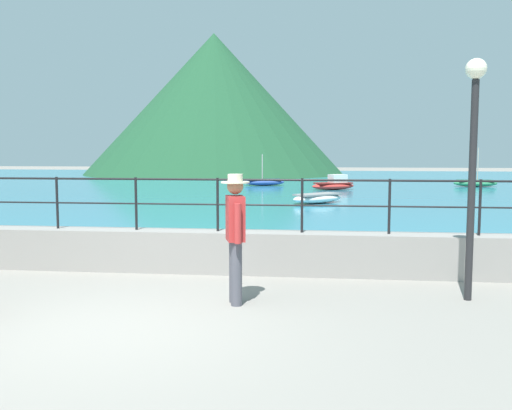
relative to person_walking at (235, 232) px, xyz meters
The scene contains 11 objects.
ground_plane 2.06m from the person_walking, 136.10° to the right, with size 120.00×120.00×0.00m, color gray.
promenade_wall 2.42m from the person_walking, 123.89° to the left, with size 20.00×0.56×0.70m, color gray.
railing 2.36m from the person_walking, 123.89° to the left, with size 18.44×0.04×0.90m.
lake_water 24.64m from the person_walking, 93.04° to the left, with size 64.00×44.32×0.06m, color teal.
hill_main 40.43m from the person_walking, 101.14° to the left, with size 21.30×21.30×11.52m, color #1E4C2D.
person_walking is the anchor object (origin of this frame).
lamp_post 3.43m from the person_walking, 10.00° to the left, with size 0.28×0.28×3.28m.
boat_0 24.30m from the person_walking, 94.91° to the left, with size 2.45×1.46×1.74m.
boat_1 21.34m from the person_walking, 85.31° to the left, with size 2.45×1.87×0.76m.
boat_3 26.29m from the person_walking, 69.01° to the left, with size 2.31×0.92×2.10m.
boat_6 14.02m from the person_walking, 85.97° to the left, with size 2.28×2.24×0.36m.
Camera 1 is at (2.44, -6.17, 2.07)m, focal length 39.93 mm.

